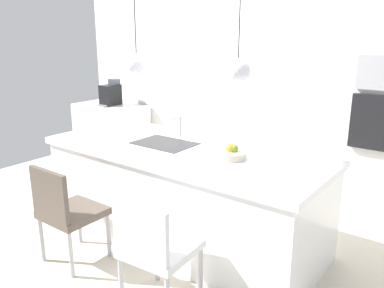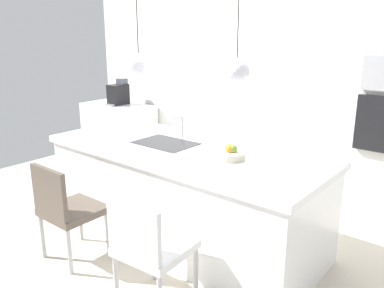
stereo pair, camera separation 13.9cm
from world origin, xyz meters
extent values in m
plane|color=beige|center=(0.00, 0.00, 0.00)|extent=(6.60, 6.60, 0.00)
cube|color=white|center=(0.00, 1.65, 1.30)|extent=(6.00, 0.10, 2.60)
cube|color=white|center=(0.00, 0.00, 0.42)|extent=(2.55, 1.01, 0.84)
cube|color=white|center=(0.00, 0.00, 0.87)|extent=(2.61, 1.07, 0.06)
cube|color=#2D2D30|center=(-0.22, 0.00, 0.89)|extent=(0.56, 0.40, 0.02)
cylinder|color=silver|center=(-0.22, 0.24, 1.01)|extent=(0.02, 0.02, 0.22)
cylinder|color=silver|center=(-0.22, 0.16, 1.11)|extent=(0.02, 0.16, 0.02)
cylinder|color=beige|center=(0.50, -0.01, 0.93)|extent=(0.25, 0.25, 0.06)
sphere|color=#B22D1E|center=(0.51, 0.00, 0.98)|extent=(0.07, 0.07, 0.07)
sphere|color=olive|center=(0.49, -0.01, 0.98)|extent=(0.08, 0.08, 0.08)
sphere|color=olive|center=(0.53, 0.00, 0.98)|extent=(0.07, 0.07, 0.07)
sphere|color=orange|center=(0.50, -0.01, 0.98)|extent=(0.07, 0.07, 0.07)
cube|color=white|center=(-2.40, 1.28, 0.42)|extent=(1.10, 0.60, 0.84)
cube|color=black|center=(-2.38, 1.28, 0.99)|extent=(0.20, 0.28, 0.30)
cube|color=gray|center=(-2.38, 1.11, 0.85)|extent=(0.16, 0.08, 0.02)
cube|color=#4C515B|center=(-2.38, 1.36, 1.18)|extent=(0.14, 0.11, 0.08)
cube|color=black|center=(1.27, 1.58, 1.01)|extent=(0.56, 0.08, 0.56)
cube|color=brown|center=(-0.52, -0.84, 0.43)|extent=(0.46, 0.45, 0.06)
cube|color=brown|center=(-0.52, -1.04, 0.66)|extent=(0.43, 0.04, 0.40)
cylinder|color=#B2B2B7|center=(-0.32, -0.64, 0.20)|extent=(0.04, 0.04, 0.40)
cylinder|color=#B2B2B7|center=(-0.72, -0.64, 0.20)|extent=(0.04, 0.04, 0.40)
cylinder|color=#B2B2B7|center=(-0.32, -1.03, 0.20)|extent=(0.04, 0.04, 0.40)
cylinder|color=#B2B2B7|center=(-0.72, -1.03, 0.20)|extent=(0.04, 0.04, 0.40)
cube|color=silver|center=(0.46, -0.84, 0.45)|extent=(0.49, 0.50, 0.06)
cube|color=silver|center=(0.48, -1.05, 0.66)|extent=(0.43, 0.07, 0.37)
cylinder|color=#B2B2B7|center=(0.64, -0.62, 0.21)|extent=(0.04, 0.04, 0.42)
cylinder|color=#B2B2B7|center=(0.25, -0.65, 0.21)|extent=(0.04, 0.04, 0.42)
cylinder|color=#B2B2B7|center=(0.28, -1.06, 0.21)|extent=(0.04, 0.04, 0.42)
sphere|color=silver|center=(-0.54, 0.00, 1.60)|extent=(0.20, 0.20, 0.20)
cylinder|color=black|center=(-0.54, 0.00, 2.00)|extent=(0.01, 0.01, 0.60)
sphere|color=silver|center=(0.54, 0.00, 1.60)|extent=(0.20, 0.20, 0.20)
cylinder|color=black|center=(0.54, 0.00, 2.00)|extent=(0.01, 0.01, 0.60)
camera|label=1|loc=(2.12, -2.67, 1.90)|focal=37.24mm
camera|label=2|loc=(2.22, -2.59, 1.90)|focal=37.24mm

